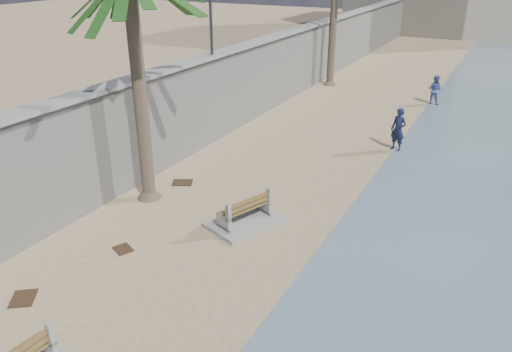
% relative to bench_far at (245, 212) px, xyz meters
% --- Properties ---
extents(seawall, '(0.45, 70.00, 3.50)m').
position_rel_bench_far_xyz_m(seawall, '(-4.76, 13.82, 1.36)').
color(seawall, gray).
rests_on(seawall, ground_plane).
extents(wall_cap, '(0.80, 70.00, 0.12)m').
position_rel_bench_far_xyz_m(wall_cap, '(-4.76, 13.82, 3.16)').
color(wall_cap, gray).
rests_on(wall_cap, seawall).
extents(bench_far, '(2.11, 2.50, 0.89)m').
position_rel_bench_far_xyz_m(bench_far, '(0.00, 0.00, 0.00)').
color(bench_far, gray).
rests_on(bench_far, ground_plane).
extents(person_a, '(0.85, 0.72, 2.00)m').
position_rel_bench_far_xyz_m(person_a, '(2.51, 8.19, 0.61)').
color(person_a, '#131A36').
rests_on(person_a, ground_plane).
extents(person_b, '(0.95, 0.82, 1.69)m').
position_rel_bench_far_xyz_m(person_b, '(2.62, 16.07, 0.46)').
color(person_b, '#475692').
rests_on(person_b, ground_plane).
extents(debris_b, '(0.81, 0.83, 0.03)m').
position_rel_bench_far_xyz_m(debris_b, '(-2.82, -5.46, -0.37)').
color(debris_b, '#382616').
rests_on(debris_b, ground_plane).
extents(debris_c, '(0.86, 0.80, 0.03)m').
position_rel_bench_far_xyz_m(debris_c, '(-3.31, 1.51, -0.37)').
color(debris_c, '#382616').
rests_on(debris_c, ground_plane).
extents(debris_d, '(0.65, 0.60, 0.03)m').
position_rel_bench_far_xyz_m(debris_d, '(-2.22, -2.76, -0.37)').
color(debris_d, '#382616').
rests_on(debris_d, ground_plane).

